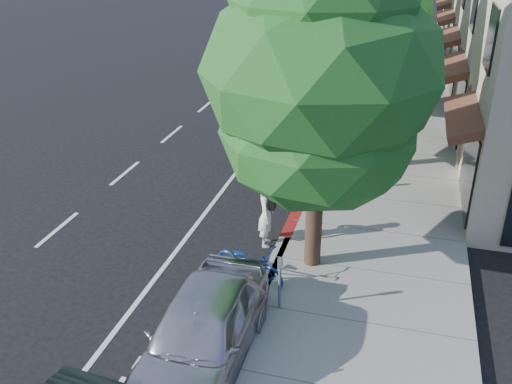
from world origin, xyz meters
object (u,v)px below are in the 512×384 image
(street_tree_2, at_px, (371,14))
(bicycle, at_px, (250,264))
(silver_suv, at_px, (282,106))
(dark_sedan, at_px, (327,106))
(street_tree_0, at_px, (321,76))
(street_tree_1, at_px, (354,33))
(dark_suv_far, at_px, (345,44))
(pedestrian, at_px, (372,85))
(cyclist, at_px, (266,215))
(white_pickup, at_px, (351,61))
(near_car_a, at_px, (202,332))

(street_tree_2, distance_m, bicycle, 13.61)
(bicycle, xyz_separation_m, silver_suv, (-1.80, 11.00, 0.38))
(silver_suv, bearing_deg, dark_sedan, 25.43)
(street_tree_0, xyz_separation_m, bicycle, (-1.30, -1.00, -4.27))
(street_tree_2, distance_m, dark_sedan, 3.97)
(street_tree_2, xyz_separation_m, dark_sedan, (-1.40, -1.00, -3.58))
(street_tree_1, relative_size, dark_sedan, 1.67)
(silver_suv, bearing_deg, street_tree_2, 27.79)
(dark_suv_far, bearing_deg, silver_suv, -87.43)
(street_tree_0, distance_m, pedestrian, 14.13)
(cyclist, relative_size, white_pickup, 0.32)
(street_tree_0, relative_size, dark_sedan, 1.76)
(street_tree_0, xyz_separation_m, pedestrian, (0.21, 13.64, -3.69))
(bicycle, xyz_separation_m, dark_sedan, (-0.10, 12.00, 0.24))
(dark_suv_far, bearing_deg, white_pickup, -71.43)
(silver_suv, relative_size, near_car_a, 1.41)
(street_tree_0, relative_size, near_car_a, 1.75)
(bicycle, distance_m, pedestrian, 14.73)
(street_tree_0, height_order, pedestrian, street_tree_0)
(silver_suv, distance_m, dark_suv_far, 13.52)
(pedestrian, bearing_deg, street_tree_1, 56.54)
(street_tree_0, distance_m, silver_suv, 11.17)
(bicycle, height_order, white_pickup, white_pickup)
(dark_sedan, height_order, white_pickup, white_pickup)
(street_tree_2, xyz_separation_m, pedestrian, (0.21, 1.64, -3.25))
(dark_sedan, height_order, pedestrian, pedestrian)
(bicycle, bearing_deg, silver_suv, 28.69)
(bicycle, height_order, dark_sedan, dark_sedan)
(bicycle, relative_size, pedestrian, 1.03)
(cyclist, relative_size, dark_sedan, 0.38)
(near_car_a, bearing_deg, street_tree_0, 69.87)
(dark_sedan, xyz_separation_m, dark_suv_far, (-0.90, 12.50, 0.11))
(cyclist, xyz_separation_m, pedestrian, (1.57, 12.87, 0.21))
(street_tree_1, distance_m, bicycle, 8.23)
(street_tree_0, xyz_separation_m, silver_suv, (-3.10, 10.00, -3.88))
(street_tree_1, bearing_deg, white_pickup, 95.94)
(cyclist, bearing_deg, dark_sedan, -11.92)
(dark_suv_far, height_order, near_car_a, dark_suv_far)
(street_tree_0, height_order, dark_suv_far, street_tree_0)
(dark_sedan, distance_m, pedestrian, 3.11)
(cyclist, bearing_deg, street_tree_0, -131.73)
(street_tree_0, height_order, bicycle, street_tree_0)
(street_tree_1, distance_m, cyclist, 6.58)
(street_tree_0, bearing_deg, white_pickup, 94.11)
(dark_suv_far, bearing_deg, street_tree_1, -76.56)
(near_car_a, bearing_deg, pedestrian, 84.41)
(white_pickup, xyz_separation_m, near_car_a, (0.00, -23.36, -0.02))
(street_tree_1, height_order, pedestrian, street_tree_1)
(street_tree_2, distance_m, near_car_a, 16.34)
(white_pickup, bearing_deg, street_tree_1, -90.08)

